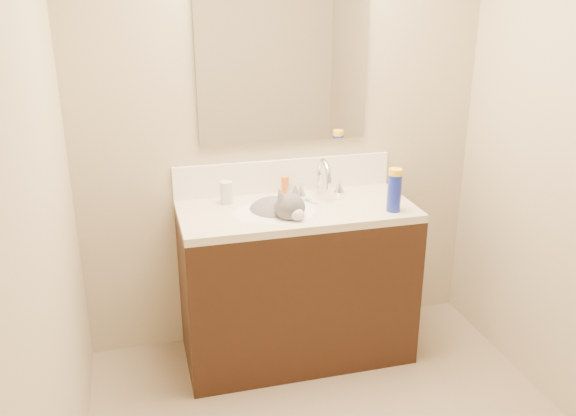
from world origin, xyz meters
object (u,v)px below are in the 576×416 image
silver_jar (290,190)px  amber_bottle (285,186)px  vanity_cabinet (296,286)px  cat (277,216)px  basin (276,224)px  spray_can (394,193)px  pill_bottle (226,192)px  faucet (323,181)px

silver_jar → amber_bottle: 0.03m
vanity_cabinet → cat: cat is taller
basin → spray_can: size_ratio=2.39×
amber_bottle → spray_can: bearing=-38.4°
silver_jar → pill_bottle: bearing=-173.6°
pill_bottle → silver_jar: size_ratio=2.01×
vanity_cabinet → basin: size_ratio=2.67×
basin → amber_bottle: (0.11, 0.23, 0.12)m
spray_can → vanity_cabinet: bearing=159.2°
cat → pill_bottle: bearing=123.5°
vanity_cabinet → spray_can: bearing=-20.8°
amber_bottle → spray_can: size_ratio=0.56×
amber_bottle → spray_can: (0.47, -0.37, 0.04)m
spray_can → silver_jar: bearing=140.3°
vanity_cabinet → amber_bottle: bearing=93.2°
cat → silver_jar: 0.25m
spray_can → amber_bottle: bearing=141.6°
basin → pill_bottle: pill_bottle is taller
spray_can → cat: bearing=164.3°
vanity_cabinet → basin: basin is taller
faucet → cat: bearing=-152.1°
faucet → pill_bottle: 0.52m
spray_can → faucet: bearing=131.6°
pill_bottle → amber_bottle: 0.33m
silver_jar → amber_bottle: bearing=173.4°
pill_bottle → silver_jar: (0.35, 0.04, -0.03)m
basin → vanity_cabinet: bearing=14.0°
silver_jar → amber_bottle: (-0.02, 0.00, 0.02)m
basin → pill_bottle: size_ratio=3.84×
pill_bottle → silver_jar: pill_bottle is taller
amber_bottle → basin: bearing=-115.8°
basin → faucet: 0.38m
vanity_cabinet → basin: 0.40m
cat → pill_bottle: cat is taller
basin → amber_bottle: 0.28m
pill_bottle → faucet: bearing=-1.9°
cat → spray_can: 0.60m
pill_bottle → spray_can: size_ratio=0.62×
basin → faucet: (0.30, 0.17, 0.16)m
vanity_cabinet → silver_jar: 0.52m
pill_bottle → amber_bottle: bearing=7.4°
faucet → cat: 0.35m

